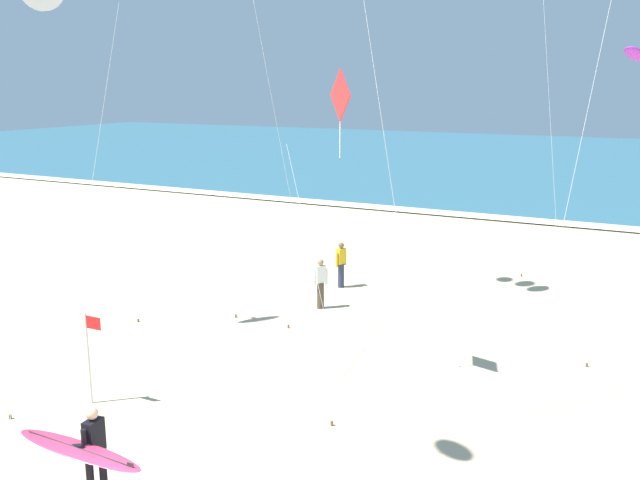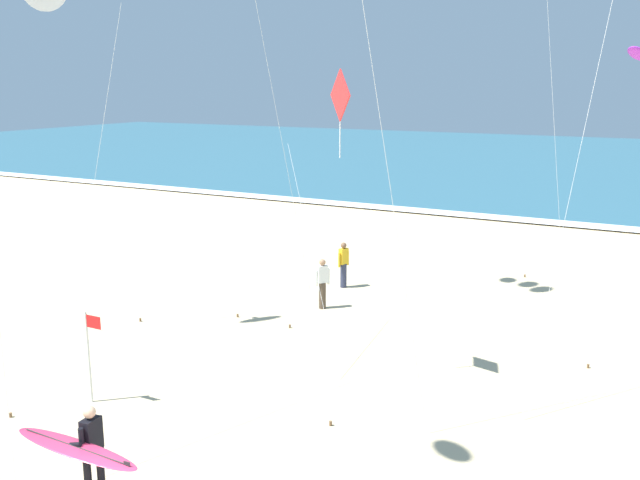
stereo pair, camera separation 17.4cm
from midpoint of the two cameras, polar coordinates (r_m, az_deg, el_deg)
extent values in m
cube|color=#2D6075|center=(66.14, 21.93, 5.88)|extent=(160.00, 60.00, 0.08)
cube|color=white|center=(37.00, 16.83, 1.57)|extent=(160.00, 1.46, 0.01)
cylinder|color=black|center=(12.97, -18.08, -17.93)|extent=(0.13, 0.13, 0.88)
cylinder|color=black|center=(12.99, -17.10, -17.81)|extent=(0.13, 0.13, 0.88)
cube|color=black|center=(12.63, -17.82, -14.97)|extent=(0.23, 0.36, 0.60)
cube|color=yellow|center=(12.67, -18.21, -14.69)|extent=(0.03, 0.20, 0.32)
sphere|color=tan|center=(12.44, -17.96, -13.25)|extent=(0.21, 0.21, 0.21)
cylinder|color=black|center=(12.43, -18.57, -14.93)|extent=(0.09, 0.09, 0.26)
cylinder|color=black|center=(12.47, -19.02, -15.55)|extent=(0.26, 0.10, 0.14)
cylinder|color=black|center=(12.80, -17.12, -14.73)|extent=(0.09, 0.09, 0.56)
ellipsoid|color=#D83359|center=(12.42, -18.92, -15.85)|extent=(2.43, 0.70, 0.28)
cube|color=#333333|center=(12.40, -18.93, -15.70)|extent=(2.10, 0.20, 0.19)
cube|color=#262628|center=(11.87, -15.08, -17.40)|extent=(0.12, 0.02, 0.14)
cylinder|color=silver|center=(20.85, -3.65, 12.00)|extent=(1.21, 2.48, 13.11)
cylinder|color=brown|center=(21.29, -6.52, -6.16)|extent=(0.06, 0.06, 0.10)
cylinder|color=silver|center=(15.90, 20.49, 5.44)|extent=(0.87, 3.56, 10.05)
cylinder|color=brown|center=(18.82, 21.33, -9.59)|extent=(0.06, 0.06, 0.10)
cube|color=red|center=(15.46, 1.99, 11.75)|extent=(0.85, 0.78, 1.12)
cylinder|color=white|center=(15.51, 1.96, 8.20)|extent=(0.02, 0.02, 0.80)
cylinder|color=silver|center=(17.77, -0.42, -1.01)|extent=(2.85, 2.59, 5.20)
cylinder|color=brown|center=(20.27, -2.24, -7.07)|extent=(0.06, 0.06, 0.10)
cylinder|color=silver|center=(20.18, -17.61, 5.43)|extent=(0.99, 1.71, 8.91)
cylinder|color=brown|center=(21.44, -14.26, -6.34)|extent=(0.06, 0.06, 0.10)
cylinder|color=silver|center=(13.13, 5.61, 7.93)|extent=(1.88, 0.62, 11.47)
cylinder|color=brown|center=(14.88, 1.22, -14.77)|extent=(0.06, 0.06, 0.10)
cylinder|color=silver|center=(25.03, 18.82, 8.46)|extent=(1.49, 0.94, 10.48)
cylinder|color=brown|center=(26.47, 16.59, -2.83)|extent=(0.06, 0.06, 0.10)
cylinder|color=brown|center=(16.52, -23.70, -12.98)|extent=(0.06, 0.06, 0.10)
ellipsoid|color=purple|center=(22.33, 24.80, 13.67)|extent=(0.76, 1.18, 0.52)
cylinder|color=#4C3D2D|center=(21.85, 0.43, -4.55)|extent=(0.22, 0.22, 0.84)
cube|color=white|center=(21.66, 0.43, -2.81)|extent=(0.34, 0.36, 0.54)
sphere|color=#A87A59|center=(21.56, 0.43, -1.83)|extent=(0.20, 0.20, 0.20)
cylinder|color=white|center=(21.77, 0.93, -3.00)|extent=(0.08, 0.08, 0.50)
cylinder|color=white|center=(21.60, -0.08, -3.13)|extent=(0.08, 0.08, 0.50)
cylinder|color=#2D334C|center=(24.07, 2.14, -2.92)|extent=(0.22, 0.22, 0.84)
cube|color=gold|center=(23.89, 2.15, -1.33)|extent=(0.27, 0.36, 0.54)
sphere|color=brown|center=(23.80, 2.16, -0.44)|extent=(0.20, 0.20, 0.20)
cylinder|color=gold|center=(23.77, 1.80, -1.65)|extent=(0.08, 0.08, 0.50)
cylinder|color=gold|center=(24.06, 2.49, -1.47)|extent=(0.08, 0.08, 0.50)
cylinder|color=silver|center=(16.24, -18.09, -9.11)|extent=(0.05, 0.05, 2.10)
cube|color=red|center=(15.80, -17.74, -6.42)|extent=(0.40, 0.02, 0.28)
camera|label=1|loc=(0.09, -89.69, 0.07)|focal=39.12mm
camera|label=2|loc=(0.09, 90.31, -0.07)|focal=39.12mm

